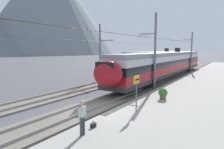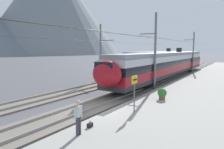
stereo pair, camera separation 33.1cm
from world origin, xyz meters
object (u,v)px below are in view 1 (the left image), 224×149
at_px(handbag_beside_passenger, 93,125).
at_px(potted_plant_platform_edge, 163,93).
at_px(catenary_mast_mid, 154,51).
at_px(train_far_track, 159,59).
at_px(catenary_mast_far_side, 101,52).
at_px(train_near_platform, 168,63).
at_px(passenger_walking, 82,116).
at_px(platform_sign, 136,85).
at_px(catenary_mast_east, 191,52).

height_order(handbag_beside_passenger, potted_plant_platform_edge, potted_plant_platform_edge).
height_order(catenary_mast_mid, potted_plant_platform_edge, catenary_mast_mid).
distance_m(train_far_track, catenary_mast_far_side, 18.52).
bearing_deg(catenary_mast_far_side, catenary_mast_mid, -104.10).
relative_size(train_near_platform, passenger_walking, 20.29).
relative_size(platform_sign, handbag_beside_passenger, 6.69).
relative_size(train_near_platform, train_far_track, 1.14).
height_order(catenary_mast_east, platform_sign, catenary_mast_east).
bearing_deg(catenary_mast_mid, train_far_track, 17.52).
height_order(platform_sign, handbag_beside_passenger, platform_sign).
bearing_deg(train_far_track, handbag_beside_passenger, -166.51).
bearing_deg(potted_plant_platform_edge, catenary_mast_east, 6.25).
bearing_deg(passenger_walking, platform_sign, -6.79).
xyz_separation_m(catenary_mast_far_side, passenger_walking, (-15.59, -9.89, -2.73)).
xyz_separation_m(catenary_mast_mid, passenger_walking, (-13.51, -1.60, -2.93)).
bearing_deg(catenary_mast_mid, passenger_walking, -173.25).
bearing_deg(potted_plant_platform_edge, catenary_mast_mid, 28.88).
xyz_separation_m(catenary_mast_mid, platform_sign, (-8.82, -2.16, -2.16)).
relative_size(train_far_track, platform_sign, 12.78).
xyz_separation_m(train_far_track, passenger_walking, (-33.95, -8.05, -1.00)).
bearing_deg(handbag_beside_passenger, train_far_track, 13.49).
relative_size(train_near_platform, catenary_mast_east, 0.87).
height_order(train_far_track, catenary_mast_east, catenary_mast_east).
distance_m(train_near_platform, passenger_walking, 23.51).
xyz_separation_m(train_near_platform, platform_sign, (-18.59, -3.64, -0.23)).
xyz_separation_m(train_near_platform, potted_plant_platform_edge, (-14.43, -4.05, -1.45)).
distance_m(catenary_mast_east, potted_plant_platform_edge, 23.88).
xyz_separation_m(train_near_platform, catenary_mast_east, (9.10, -1.48, 1.67)).
bearing_deg(catenary_mast_mid, potted_plant_platform_edge, -151.12).
height_order(train_near_platform, catenary_mast_east, catenary_mast_east).
distance_m(catenary_mast_far_side, passenger_walking, 18.67).
xyz_separation_m(catenary_mast_mid, handbag_beside_passenger, (-12.47, -1.44, -3.76)).
relative_size(train_near_platform, potted_plant_platform_edge, 38.17).
relative_size(platform_sign, potted_plant_platform_edge, 2.61).
height_order(train_far_track, catenary_mast_mid, catenary_mast_mid).
distance_m(catenary_mast_far_side, platform_sign, 15.23).
xyz_separation_m(handbag_beside_passenger, potted_plant_platform_edge, (7.81, -1.12, 0.38)).
relative_size(train_far_track, passenger_walking, 17.75).
height_order(train_near_platform, platform_sign, train_near_platform).
bearing_deg(catenary_mast_east, potted_plant_platform_edge, -173.75).
bearing_deg(catenary_mast_mid, catenary_mast_far_side, 75.90).
height_order(catenary_mast_mid, catenary_mast_far_side, catenary_mast_mid).
bearing_deg(catenary_mast_east, platform_sign, -175.53).
bearing_deg(potted_plant_platform_edge, train_far_track, 19.77).
relative_size(train_near_platform, platform_sign, 14.61).
distance_m(platform_sign, potted_plant_platform_edge, 4.36).
height_order(train_far_track, passenger_walking, train_far_track).
height_order(catenary_mast_east, passenger_walking, catenary_mast_east).
height_order(catenary_mast_mid, catenary_mast_east, catenary_mast_mid).
height_order(train_far_track, platform_sign, train_far_track).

